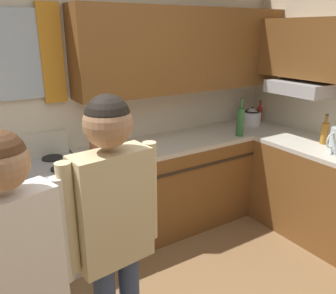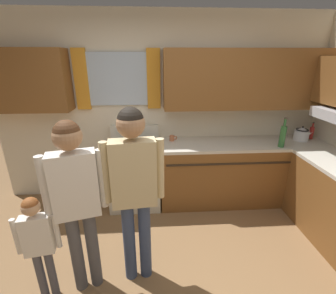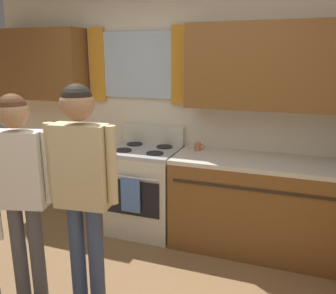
% 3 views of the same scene
% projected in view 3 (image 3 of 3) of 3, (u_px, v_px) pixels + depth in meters
% --- Properties ---
extents(back_wall_unit, '(4.60, 0.42, 2.60)m').
position_uv_depth(back_wall_unit, '(195.00, 91.00, 3.56)').
color(back_wall_unit, beige).
rests_on(back_wall_unit, ground).
extents(stove_oven, '(0.69, 0.67, 1.10)m').
position_uv_depth(stove_oven, '(145.00, 188.00, 3.72)').
color(stove_oven, beige).
rests_on(stove_oven, ground).
extents(cup_terracotta, '(0.11, 0.07, 0.08)m').
position_uv_depth(cup_terracotta, '(198.00, 147.00, 3.54)').
color(cup_terracotta, '#B76642').
rests_on(cup_terracotta, kitchen_counter_run).
extents(adult_holding_child, '(0.48, 0.24, 1.59)m').
position_uv_depth(adult_holding_child, '(20.00, 178.00, 2.46)').
color(adult_holding_child, '#4C4C51').
rests_on(adult_holding_child, ground).
extents(adult_in_plaid, '(0.51, 0.22, 1.66)m').
position_uv_depth(adult_in_plaid, '(82.00, 175.00, 2.37)').
color(adult_in_plaid, '#38476B').
rests_on(adult_in_plaid, ground).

